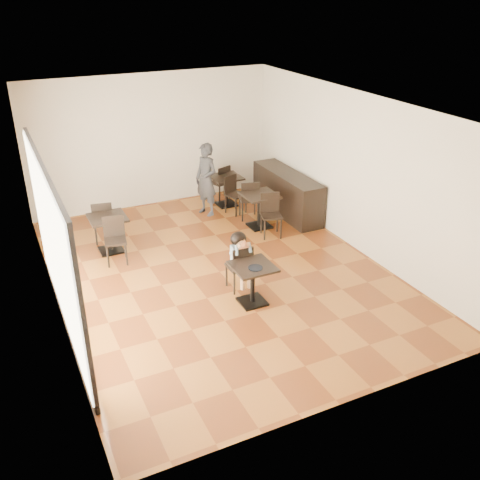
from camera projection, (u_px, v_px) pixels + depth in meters
floor at (220, 272)px, 10.35m from camera, size 6.00×8.00×0.01m
ceiling at (216, 105)px, 8.96m from camera, size 6.00×8.00×0.01m
wall_back at (152, 141)px, 12.90m from camera, size 6.00×0.01×3.20m
wall_front at (351, 303)px, 6.41m from camera, size 6.00×0.01×3.20m
wall_left at (45, 224)px, 8.49m from camera, size 0.01×8.00×3.20m
wall_right at (354, 172)px, 10.82m from camera, size 0.01×8.00×3.20m
storefront_window at (54, 248)px, 8.18m from camera, size 0.04×4.50×2.60m
child_table at (253, 284)px, 9.21m from camera, size 0.70×0.70×0.74m
child_chair at (239, 267)px, 9.62m from camera, size 0.40×0.40×0.89m
child at (239, 261)px, 9.57m from camera, size 0.40×0.56×1.11m
plate at (255, 268)px, 8.96m from camera, size 0.25×0.25×0.01m
pizza_slice at (243, 245)px, 9.24m from camera, size 0.26×0.20×0.06m
adult_patron at (206, 180)px, 12.57m from camera, size 0.62×0.74×1.73m
cafe_table_mid at (260, 211)px, 12.09m from camera, size 0.93×0.93×0.79m
cafe_table_left at (109, 234)px, 10.99m from camera, size 0.85×0.85×0.78m
cafe_table_back at (226, 191)px, 13.28m from camera, size 0.93×0.93×0.76m
chair_mid_a at (249, 199)px, 12.50m from camera, size 0.53×0.53×0.95m
chair_mid_b at (271, 216)px, 11.61m from camera, size 0.53×0.53×0.95m
chair_left_a at (103, 221)px, 11.40m from camera, size 0.49×0.49×0.94m
chair_left_b at (115, 241)px, 10.51m from camera, size 0.49×0.49×0.94m
chair_back_a at (219, 183)px, 13.59m from camera, size 0.53×0.53×0.91m
chair_back_b at (236, 195)px, 12.80m from camera, size 0.53×0.53×0.91m
service_counter at (287, 193)px, 12.79m from camera, size 0.60×2.40×1.00m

